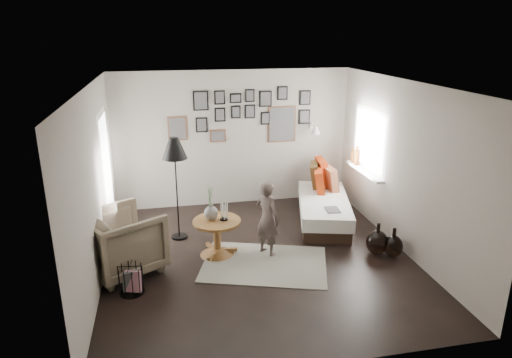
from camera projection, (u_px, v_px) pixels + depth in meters
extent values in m
plane|color=black|center=(259.00, 258.00, 6.91)|extent=(4.80, 4.80, 0.00)
plane|color=gray|center=(233.00, 139.00, 8.74)|extent=(4.50, 0.00, 4.50)
plane|color=gray|center=(313.00, 254.00, 4.27)|extent=(4.50, 0.00, 4.50)
plane|color=gray|center=(95.00, 187.00, 6.07)|extent=(0.00, 4.80, 4.80)
plane|color=gray|center=(404.00, 167.00, 6.94)|extent=(0.00, 4.80, 4.80)
plane|color=white|center=(260.00, 84.00, 6.10)|extent=(4.80, 4.80, 0.00)
plane|color=white|center=(107.00, 178.00, 7.27)|extent=(0.00, 2.14, 2.14)
plane|color=white|center=(107.00, 178.00, 7.27)|extent=(0.00, 1.88, 1.88)
plane|color=white|center=(107.00, 178.00, 7.27)|extent=(0.00, 1.93, 1.93)
plane|color=white|center=(370.00, 140.00, 8.00)|extent=(0.00, 1.30, 1.30)
plane|color=white|center=(370.00, 140.00, 8.00)|extent=(0.00, 1.14, 1.14)
cube|color=white|center=(364.00, 171.00, 8.17)|extent=(0.15, 1.32, 0.04)
cylinder|color=#8C4C14|center=(357.00, 157.00, 8.44)|extent=(0.10, 0.10, 0.28)
cylinder|color=#8C4C14|center=(353.00, 157.00, 8.61)|extent=(0.08, 0.08, 0.22)
cube|color=brown|center=(177.00, 129.00, 8.44)|extent=(0.35, 0.03, 0.45)
cube|color=black|center=(177.00, 129.00, 8.43)|extent=(0.30, 0.01, 0.40)
cube|color=black|center=(201.00, 101.00, 8.37)|extent=(0.28, 0.03, 0.36)
cube|color=black|center=(201.00, 101.00, 8.36)|extent=(0.23, 0.01, 0.31)
cube|color=black|center=(202.00, 125.00, 8.51)|extent=(0.22, 0.03, 0.28)
cube|color=black|center=(202.00, 125.00, 8.50)|extent=(0.17, 0.01, 0.23)
cube|color=black|center=(220.00, 97.00, 8.42)|extent=(0.20, 0.03, 0.26)
cube|color=black|center=(220.00, 98.00, 8.41)|extent=(0.15, 0.01, 0.21)
cube|color=black|center=(220.00, 115.00, 8.52)|extent=(0.20, 0.03, 0.26)
cube|color=black|center=(220.00, 115.00, 8.51)|extent=(0.15, 0.01, 0.21)
cube|color=black|center=(236.00, 98.00, 8.49)|extent=(0.22, 0.03, 0.18)
cube|color=black|center=(236.00, 98.00, 8.47)|extent=(0.17, 0.01, 0.13)
cube|color=black|center=(236.00, 112.00, 8.57)|extent=(0.18, 0.03, 0.24)
cube|color=black|center=(236.00, 112.00, 8.55)|extent=(0.13, 0.01, 0.19)
cube|color=black|center=(250.00, 96.00, 8.53)|extent=(0.18, 0.03, 0.24)
cube|color=black|center=(250.00, 96.00, 8.51)|extent=(0.13, 0.01, 0.19)
cube|color=black|center=(250.00, 111.00, 8.62)|extent=(0.20, 0.03, 0.26)
cube|color=black|center=(250.00, 112.00, 8.60)|extent=(0.15, 0.01, 0.21)
cube|color=black|center=(265.00, 99.00, 8.61)|extent=(0.24, 0.03, 0.30)
cube|color=black|center=(266.00, 99.00, 8.59)|extent=(0.19, 0.01, 0.25)
cube|color=black|center=(265.00, 118.00, 8.72)|extent=(0.18, 0.03, 0.24)
cube|color=black|center=(265.00, 118.00, 8.71)|extent=(0.13, 0.01, 0.19)
cube|color=brown|center=(282.00, 124.00, 8.83)|extent=(0.55, 0.03, 0.70)
cube|color=black|center=(282.00, 124.00, 8.81)|extent=(0.50, 0.01, 0.65)
cube|color=black|center=(282.00, 93.00, 8.64)|extent=(0.20, 0.03, 0.26)
cube|color=black|center=(283.00, 93.00, 8.62)|extent=(0.15, 0.01, 0.21)
cube|color=black|center=(305.00, 98.00, 8.76)|extent=(0.22, 0.03, 0.28)
cube|color=black|center=(305.00, 98.00, 8.74)|extent=(0.17, 0.01, 0.23)
cube|color=black|center=(304.00, 117.00, 8.87)|extent=(0.22, 0.03, 0.28)
cube|color=black|center=(305.00, 117.00, 8.86)|extent=(0.17, 0.01, 0.23)
cube|color=brown|center=(218.00, 136.00, 8.64)|extent=(0.30, 0.03, 0.24)
cube|color=black|center=(218.00, 136.00, 8.62)|extent=(0.25, 0.01, 0.19)
cube|color=white|center=(312.00, 126.00, 8.94)|extent=(0.06, 0.04, 0.10)
cylinder|color=white|center=(314.00, 126.00, 8.83)|extent=(0.02, 0.24, 0.02)
cone|color=white|center=(316.00, 130.00, 8.72)|extent=(0.18, 0.18, 0.14)
cube|color=beige|center=(265.00, 264.00, 6.74)|extent=(2.10, 1.75, 0.01)
cone|color=brown|center=(218.00, 251.00, 7.01)|extent=(0.54, 0.54, 0.10)
cylinder|color=brown|center=(217.00, 237.00, 6.94)|extent=(0.11, 0.11, 0.41)
cylinder|color=brown|center=(217.00, 222.00, 6.86)|extent=(0.73, 0.73, 0.04)
ellipsoid|color=black|center=(211.00, 213.00, 6.82)|extent=(0.21, 0.21, 0.23)
cylinder|color=black|center=(211.00, 205.00, 6.78)|extent=(0.06, 0.06, 0.04)
cylinder|color=black|center=(224.00, 219.00, 6.87)|extent=(0.12, 0.12, 0.02)
cube|color=black|center=(323.00, 216.00, 8.20)|extent=(1.24, 2.00, 0.22)
cube|color=white|center=(324.00, 205.00, 8.13)|extent=(1.32, 2.08, 0.24)
cube|color=#A52709|center=(312.00, 173.00, 8.73)|extent=(0.29, 0.57, 0.55)
cube|color=#3D2813|center=(307.00, 176.00, 8.63)|extent=(0.38, 0.54, 0.49)
cube|color=maroon|center=(322.00, 178.00, 8.53)|extent=(0.24, 0.48, 0.47)
cube|color=#A52709|center=(315.00, 182.00, 8.37)|extent=(0.35, 0.49, 0.45)
cube|color=black|center=(333.00, 210.00, 7.57)|extent=(0.24, 0.31, 0.02)
imported|color=brown|center=(122.00, 241.00, 6.43)|extent=(1.35, 1.34, 0.91)
cube|color=beige|center=(125.00, 238.00, 6.47)|extent=(0.56, 0.57, 0.19)
cylinder|color=black|center=(179.00, 236.00, 7.60)|extent=(0.27, 0.27, 0.03)
cylinder|color=black|center=(177.00, 195.00, 7.37)|extent=(0.02, 0.02, 1.52)
cone|color=black|center=(174.00, 148.00, 7.12)|extent=(0.40, 0.40, 0.34)
cube|color=black|center=(131.00, 281.00, 5.96)|extent=(0.23, 0.13, 0.29)
cube|color=beige|center=(133.00, 281.00, 5.94)|extent=(0.23, 0.14, 0.29)
ellipsoid|color=black|center=(377.00, 242.00, 6.98)|extent=(0.34, 0.34, 0.39)
cylinder|color=black|center=(378.00, 227.00, 6.90)|extent=(0.06, 0.06, 0.12)
ellipsoid|color=black|center=(393.00, 246.00, 6.92)|extent=(0.30, 0.30, 0.34)
cylinder|color=black|center=(394.00, 232.00, 6.84)|extent=(0.06, 0.06, 0.12)
imported|color=#554743|center=(267.00, 218.00, 6.88)|extent=(0.48, 0.51, 1.18)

